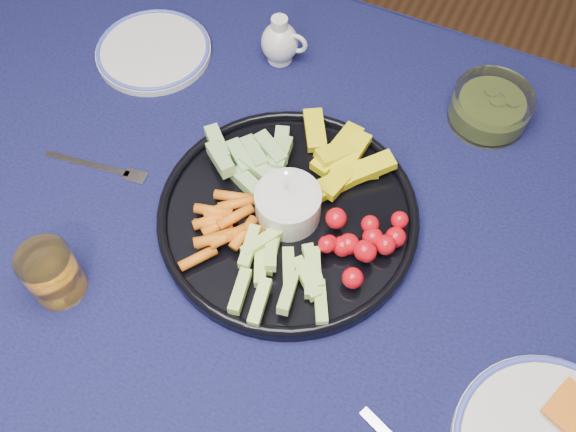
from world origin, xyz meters
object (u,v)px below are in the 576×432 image
at_px(crudite_platter, 287,211).
at_px(juice_tumbler, 53,275).
at_px(dining_table, 279,316).
at_px(pickle_bowl, 490,108).
at_px(side_plate_extra, 153,51).
at_px(creamer_pitcher, 280,42).

xyz_separation_m(crudite_platter, juice_tumbler, (-0.21, -0.21, 0.01)).
relative_size(dining_table, juice_tumbler, 21.61).
bearing_deg(pickle_bowl, crudite_platter, -123.89).
bearing_deg(pickle_bowl, juice_tumbler, -128.97).
height_order(dining_table, side_plate_extra, side_plate_extra).
bearing_deg(dining_table, juice_tumbler, -154.70).
bearing_deg(side_plate_extra, crudite_platter, -29.72).
distance_m(juice_tumbler, side_plate_extra, 0.41).
distance_m(dining_table, juice_tumbler, 0.30).
distance_m(crudite_platter, pickle_bowl, 0.34).
height_order(juice_tumbler, side_plate_extra, juice_tumbler).
bearing_deg(pickle_bowl, side_plate_extra, -169.11).
distance_m(crudite_platter, side_plate_extra, 0.37).
height_order(dining_table, creamer_pitcher, creamer_pitcher).
relative_size(dining_table, crudite_platter, 4.90).
relative_size(crudite_platter, pickle_bowl, 3.01).
relative_size(dining_table, side_plate_extra, 9.32).
height_order(crudite_platter, pickle_bowl, crudite_platter).
relative_size(juice_tumbler, side_plate_extra, 0.43).
bearing_deg(side_plate_extra, pickle_bowl, 10.89).
relative_size(crudite_platter, creamer_pitcher, 4.30).
height_order(dining_table, pickle_bowl, pickle_bowl).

